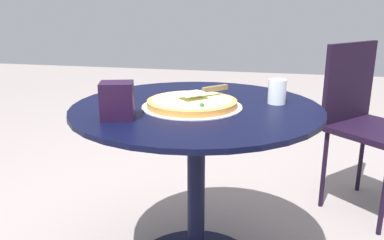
% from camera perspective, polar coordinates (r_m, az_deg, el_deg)
% --- Properties ---
extents(patio_table, '(0.92, 0.92, 0.71)m').
position_cam_1_polar(patio_table, '(1.54, 0.60, -5.28)').
color(patio_table, black).
rests_on(patio_table, ground).
extents(pizza_on_tray, '(0.37, 0.37, 0.05)m').
position_cam_1_polar(pizza_on_tray, '(1.45, -0.00, 2.40)').
color(pizza_on_tray, silver).
rests_on(pizza_on_tray, patio_table).
extents(pizza_server, '(0.19, 0.18, 0.02)m').
position_cam_1_polar(pizza_server, '(1.48, 1.81, 4.19)').
color(pizza_server, silver).
rests_on(pizza_server, pizza_on_tray).
extents(drinking_cup, '(0.07, 0.07, 0.09)m').
position_cam_1_polar(drinking_cup, '(1.53, 12.03, 3.99)').
color(drinking_cup, white).
rests_on(drinking_cup, patio_table).
extents(napkin_dispenser, '(0.11, 0.13, 0.12)m').
position_cam_1_polar(napkin_dispenser, '(1.32, -10.63, 2.75)').
color(napkin_dispenser, black).
rests_on(napkin_dispenser, patio_table).
extents(patio_chair_far, '(0.57, 0.57, 0.88)m').
position_cam_1_polar(patio_chair_far, '(2.26, 23.45, 0.69)').
color(patio_chair_far, black).
rests_on(patio_chair_far, ground).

